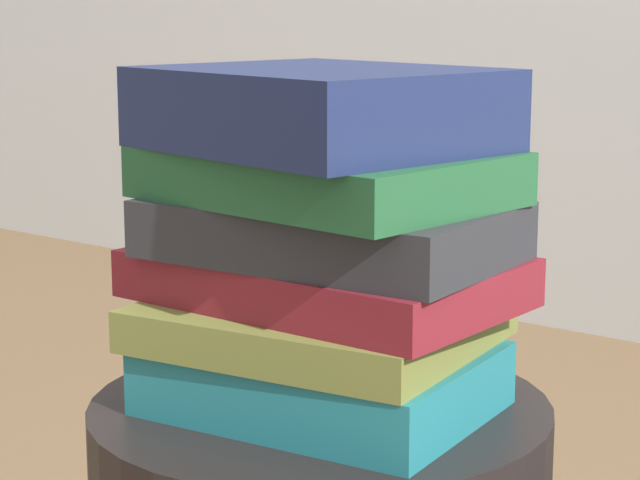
{
  "coord_description": "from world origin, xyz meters",
  "views": [
    {
      "loc": [
        0.55,
        -0.7,
        0.8
      ],
      "look_at": [
        0.0,
        0.0,
        0.62
      ],
      "focal_mm": 68.11,
      "sensor_mm": 36.0,
      "label": 1
    }
  ],
  "objects": [
    {
      "name": "book_forest",
      "position": [
        0.01,
        0.0,
        0.67
      ],
      "size": [
        0.27,
        0.2,
        0.04
      ],
      "primitive_type": "cube",
      "rotation": [
        0.0,
        0.0,
        -0.09
      ],
      "color": "#1E512D",
      "rests_on": "book_charcoal"
    },
    {
      "name": "book_olive",
      "position": [
        0.0,
        -0.0,
        0.56
      ],
      "size": [
        0.27,
        0.24,
        0.03
      ],
      "primitive_type": "cube",
      "rotation": [
        0.0,
        0.0,
        0.14
      ],
      "color": "olive",
      "rests_on": "book_teal"
    },
    {
      "name": "book_charcoal",
      "position": [
        0.01,
        0.0,
        0.63
      ],
      "size": [
        0.27,
        0.19,
        0.04
      ],
      "primitive_type": "cube",
      "rotation": [
        0.0,
        0.0,
        0.07
      ],
      "color": "#28282D",
      "rests_on": "book_maroon"
    },
    {
      "name": "book_maroon",
      "position": [
        0.0,
        0.01,
        0.59
      ],
      "size": [
        0.28,
        0.18,
        0.04
      ],
      "primitive_type": "cube",
      "rotation": [
        0.0,
        0.0,
        0.0
      ],
      "color": "maroon",
      "rests_on": "book_olive"
    },
    {
      "name": "book_teal",
      "position": [
        0.01,
        -0.01,
        0.52
      ],
      "size": [
        0.26,
        0.21,
        0.05
      ],
      "primitive_type": "cube",
      "rotation": [
        0.0,
        0.0,
        0.12
      ],
      "color": "#1E727F",
      "rests_on": "side_table"
    },
    {
      "name": "book_navy",
      "position": [
        0.0,
        0.0,
        0.72
      ],
      "size": [
        0.26,
        0.24,
        0.06
      ],
      "primitive_type": "cube",
      "rotation": [
        0.0,
        0.0,
        -0.17
      ],
      "color": "#19234C",
      "rests_on": "book_forest"
    }
  ]
}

